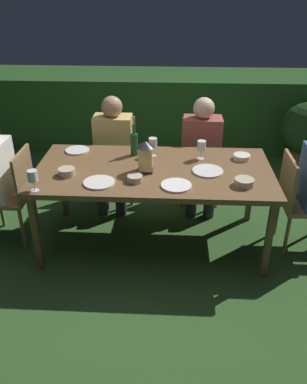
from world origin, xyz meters
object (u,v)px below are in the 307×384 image
Objects in this scene: bowl_bread at (242,157)px; plate_d at (176,185)px; dining_table at (154,174)px; bowl_dip at (244,182)px; chair_side_right_a at (116,154)px; wine_glass_c at (153,144)px; wine_glass_a at (33,177)px; chair_side_right_b at (200,156)px; person_in_mustard at (113,148)px; lantern_centerpiece at (145,155)px; chair_head_far at (298,199)px; wine_glass_b at (201,146)px; green_bottle_on_table at (134,144)px; bowl_salad at (135,178)px; bowl_olives at (67,172)px; person_in_rust at (202,150)px; plate_a at (208,171)px; plate_c at (99,182)px; plate_b at (77,150)px; chair_head_near at (14,192)px; potted_plant_by_hedge at (307,131)px.

plate_d is at bearing -136.67° from bowl_bread.
bowl_dip is at bearing -20.39° from dining_table.
dining_table is at bearing -63.23° from chair_side_right_a.
wine_glass_a is at bearing -140.53° from wine_glass_c.
person_in_mustard is at bearing -167.72° from chair_side_right_b.
lantern_centerpiece is 0.90m from wine_glass_a.
chair_head_far is 1.37m from lantern_centerpiece.
wine_glass_c is (-0.47, -0.62, 0.38)m from chair_side_right_b.
chair_side_right_b is 0.76m from wine_glass_b.
chair_side_right_b reaches higher than bowl_bread.
green_bottle_on_table is 0.53m from bowl_salad.
green_bottle_on_table is at bearing 175.50° from wine_glass_c.
bowl_bread is (0.83, 0.29, -0.12)m from lantern_centerpiece.
wine_glass_a is (-0.43, -1.13, 0.22)m from person_in_mustard.
bowl_olives is (-0.70, -0.16, 0.08)m from dining_table.
person_in_rust reaches higher than lantern_centerpiece.
person_in_rust is 1.07m from chair_head_far.
bowl_salad is (-0.33, 0.07, 0.02)m from plate_d.
person_in_rust reaches higher than wine_glass_b.
plate_a is (0.64, -0.32, -0.10)m from green_bottle_on_table.
lantern_centerpiece reaches higher than chair_side_right_a.
plate_c is 1.29m from bowl_bread.
lantern_centerpiece is 0.45m from plate_c.
person_in_mustard is 0.46m from plate_b.
person_in_rust is 4.81× the size of plate_d.
chair_head_near is 5.15× the size of wine_glass_c.
plate_b is 0.92× the size of plate_d.
chair_head_far reaches higher than bowl_salad.
chair_head_far reaches higher than dining_table.
bowl_salad is at bearing 9.84° from plate_c.
chair_head_far is 3.28× the size of lantern_centerpiece.
plate_a is at bearing -89.75° from person_in_rust.
chair_head_far is 1.76m from potted_plant_by_hedge.
bowl_bread is 1.77m from potted_plant_by_hedge.
dining_table is 11.81× the size of wine_glass_c.
plate_c is (-0.82, -0.52, -0.11)m from wine_glass_b.
dining_table is 0.21m from lantern_centerpiece.
person_in_rust is 1.32× the size of chair_head_far.
chair_head_near is at bearing 164.06° from bowl_olives.
bowl_olives is (-1.11, -0.39, -0.09)m from wine_glass_b.
chair_side_right_b is at bearing 90.00° from person_in_rust.
wine_glass_c reaches higher than bowl_dip.
chair_side_right_b is 6.38× the size of bowl_olives.
bowl_bread is (0.96, -0.05, -0.09)m from green_bottle_on_table.
bowl_bread is (0.58, 0.54, 0.02)m from plate_d.
wine_glass_b is 0.59m from bowl_dip.
green_bottle_on_table is at bearing -136.59° from chair_side_right_b.
chair_head_near is at bearing -172.07° from wine_glass_b.
person_in_mustard reaches higher than bowl_bread.
green_bottle_on_table is at bearing -6.43° from plate_b.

